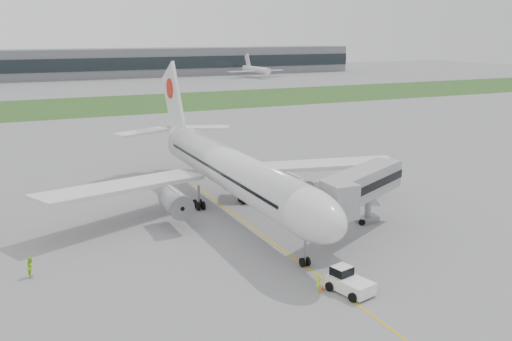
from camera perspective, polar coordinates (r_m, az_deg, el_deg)
name	(u,v)px	position (r m, az deg, el deg)	size (l,w,h in m)	color
ground	(243,221)	(69.29, -1.27, -5.08)	(600.00, 600.00, 0.00)	gray
apron_markings	(261,234)	(65.00, 0.51, -6.38)	(70.00, 70.00, 0.04)	gold
grass_strip	(87,106)	(183.38, -16.59, 6.19)	(600.00, 50.00, 0.02)	#28541F
terminal_building	(49,64)	(291.57, -20.01, 9.93)	(320.00, 22.30, 14.00)	slate
airliner	(228,167)	(72.04, -2.85, 0.33)	(48.13, 53.95, 17.88)	silver
pushback_tug	(348,281)	(51.77, 9.20, -10.87)	(3.53, 4.50, 2.09)	white
jet_bridge	(358,187)	(64.74, 10.17, -1.62)	(14.95, 11.00, 7.37)	gray
safety_cone_left	(322,288)	(51.94, 6.66, -11.55)	(0.37, 0.37, 0.51)	#D6530B
safety_cone_right	(331,278)	(53.80, 7.51, -10.64)	(0.38, 0.38, 0.52)	#D6530B
ground_crew_near	(319,283)	(51.34, 6.27, -11.10)	(0.63, 0.41, 1.73)	#C5F228
ground_crew_far	(31,267)	(57.91, -21.57, -8.96)	(0.94, 0.73, 1.94)	#95E225
distant_aircraft_right	(256,77)	(286.61, 0.01, 9.29)	(29.09, 25.66, 11.12)	silver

